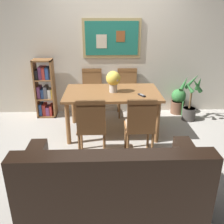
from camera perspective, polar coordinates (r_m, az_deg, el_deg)
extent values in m
plane|color=#B7B2A8|center=(3.96, 1.36, -7.49)|extent=(12.00, 12.00, 0.00)
cube|color=beige|center=(4.95, 0.46, 14.60)|extent=(5.20, 0.10, 2.60)
cube|color=tan|center=(4.87, -0.07, 16.52)|extent=(1.10, 0.02, 0.72)
cube|color=#1E7260|center=(4.85, -0.06, 16.50)|extent=(1.00, 0.01, 0.62)
cube|color=beige|center=(4.85, -2.41, 15.84)|extent=(0.20, 0.00, 0.25)
cube|color=brown|center=(4.85, 1.97, 16.91)|extent=(0.16, 0.00, 0.20)
cube|color=brown|center=(4.09, 0.01, 4.40)|extent=(1.55, 0.95, 0.04)
cylinder|color=brown|center=(3.89, -10.06, -2.68)|extent=(0.07, 0.07, 0.69)
cylinder|color=brown|center=(3.95, 10.38, -2.36)|extent=(0.07, 0.07, 0.69)
cylinder|color=brown|center=(4.62, -8.83, 1.47)|extent=(0.07, 0.07, 0.69)
cylinder|color=brown|center=(4.66, 8.41, 1.70)|extent=(0.07, 0.07, 0.69)
cube|color=brown|center=(3.51, -4.62, -3.62)|extent=(0.40, 0.40, 0.03)
cube|color=#C6B299|center=(3.49, -4.63, -3.21)|extent=(0.36, 0.36, 0.03)
cylinder|color=brown|center=(3.48, -7.44, -8.21)|extent=(0.04, 0.04, 0.42)
cylinder|color=brown|center=(3.46, -1.77, -8.17)|extent=(0.04, 0.04, 0.42)
cylinder|color=brown|center=(3.77, -7.01, -5.59)|extent=(0.04, 0.04, 0.42)
cylinder|color=brown|center=(3.76, -1.81, -5.54)|extent=(0.04, 0.04, 0.42)
cube|color=brown|center=(3.24, -4.87, -1.16)|extent=(0.38, 0.04, 0.46)
cube|color=brown|center=(3.17, -4.99, 2.16)|extent=(0.38, 0.05, 0.06)
cube|color=brown|center=(4.89, 3.61, 4.07)|extent=(0.40, 0.40, 0.03)
cube|color=#C6B299|center=(4.88, 3.61, 4.38)|extent=(0.36, 0.36, 0.03)
cylinder|color=brown|center=(5.14, 5.25, 2.30)|extent=(0.04, 0.04, 0.42)
cylinder|color=brown|center=(5.11, 1.47, 2.26)|extent=(0.04, 0.04, 0.42)
cylinder|color=brown|center=(4.83, 5.74, 0.91)|extent=(0.04, 0.04, 0.42)
cylinder|color=brown|center=(4.80, 1.71, 0.86)|extent=(0.04, 0.04, 0.42)
cube|color=brown|center=(4.99, 3.48, 7.36)|extent=(0.38, 0.04, 0.46)
cube|color=brown|center=(4.95, 3.53, 9.60)|extent=(0.38, 0.05, 0.06)
cube|color=brown|center=(3.54, 6.20, -3.43)|extent=(0.40, 0.40, 0.03)
cube|color=#C6B299|center=(3.53, 6.22, -3.03)|extent=(0.36, 0.36, 0.03)
cylinder|color=brown|center=(3.47, 3.63, -8.06)|extent=(0.04, 0.04, 0.42)
cylinder|color=brown|center=(3.52, 9.20, -7.87)|extent=(0.04, 0.04, 0.42)
cylinder|color=brown|center=(3.77, 3.14, -5.45)|extent=(0.04, 0.04, 0.42)
cylinder|color=brown|center=(3.81, 8.25, -5.31)|extent=(0.04, 0.04, 0.42)
cube|color=brown|center=(3.28, 6.81, -0.98)|extent=(0.38, 0.04, 0.46)
cube|color=brown|center=(3.20, 6.97, 2.31)|extent=(0.38, 0.05, 0.06)
cube|color=brown|center=(4.88, -4.58, 3.98)|extent=(0.40, 0.40, 0.03)
cube|color=#C6B299|center=(4.87, -4.59, 4.29)|extent=(0.36, 0.36, 0.03)
cylinder|color=brown|center=(5.11, -2.52, 2.21)|extent=(0.04, 0.04, 0.42)
cylinder|color=brown|center=(5.12, -6.33, 2.16)|extent=(0.04, 0.04, 0.42)
cylinder|color=brown|center=(4.79, -2.54, 0.81)|extent=(0.04, 0.04, 0.42)
cylinder|color=brown|center=(4.80, -6.60, 0.76)|extent=(0.04, 0.04, 0.42)
cube|color=brown|center=(4.98, -4.59, 7.28)|extent=(0.38, 0.04, 0.46)
cube|color=brown|center=(4.93, -4.66, 9.53)|extent=(0.38, 0.05, 0.06)
cube|color=black|center=(2.76, 0.02, -17.49)|extent=(1.80, 0.84, 0.40)
cube|color=black|center=(2.25, 0.33, -14.50)|extent=(1.80, 0.20, 0.44)
cube|color=black|center=(2.67, -18.01, -11.97)|extent=(0.18, 0.80, 0.22)
cube|color=black|center=(2.72, 17.68, -11.27)|extent=(0.18, 0.80, 0.22)
cube|color=maroon|center=(2.42, -10.82, -13.63)|extent=(0.32, 0.16, 0.33)
cube|color=#B78C33|center=(2.40, 0.19, -13.64)|extent=(0.32, 0.16, 0.33)
cube|color=maroon|center=(2.45, 11.03, -13.17)|extent=(0.32, 0.16, 0.33)
cube|color=brown|center=(5.03, -16.91, 5.12)|extent=(0.03, 0.28, 1.12)
cube|color=brown|center=(4.95, -13.20, 5.25)|extent=(0.03, 0.28, 1.12)
cube|color=brown|center=(5.17, -14.47, -0.61)|extent=(0.36, 0.28, 0.03)
cube|color=brown|center=(4.86, -15.72, 11.36)|extent=(0.36, 0.28, 0.03)
cube|color=brown|center=(5.04, -14.86, 3.16)|extent=(0.30, 0.28, 0.02)
cube|color=brown|center=(4.94, -15.29, 7.27)|extent=(0.30, 0.28, 0.02)
cube|color=#2D4C8C|center=(5.14, -15.83, 0.73)|extent=(0.05, 0.22, 0.23)
cube|color=#B2332D|center=(5.13, -15.10, 0.68)|extent=(0.06, 0.22, 0.22)
cube|color=#7F3F72|center=(5.13, -14.34, 0.43)|extent=(0.06, 0.22, 0.17)
cube|color=#B2332D|center=(5.11, -13.68, 0.59)|extent=(0.05, 0.22, 0.20)
cube|color=#7F3F72|center=(5.03, -16.22, 4.47)|extent=(0.06, 0.22, 0.23)
cube|color=#2D4C8C|center=(5.02, -15.49, 4.24)|extent=(0.05, 0.22, 0.18)
cube|color=#595960|center=(5.00, -14.82, 4.54)|extent=(0.06, 0.22, 0.23)
cube|color=beige|center=(4.99, -14.00, 4.25)|extent=(0.06, 0.22, 0.18)
cube|color=gold|center=(4.98, -13.31, 4.32)|extent=(0.05, 0.22, 0.18)
cube|color=black|center=(4.94, -16.68, 8.29)|extent=(0.05, 0.22, 0.17)
cube|color=#7F3F72|center=(4.92, -16.00, 8.66)|extent=(0.06, 0.22, 0.23)
cube|color=#B2332D|center=(4.90, -15.27, 8.69)|extent=(0.06, 0.22, 0.23)
cube|color=#2D4C8C|center=(4.89, -14.51, 8.69)|extent=(0.06, 0.22, 0.22)
cube|color=black|center=(4.88, -13.81, 8.67)|extent=(0.04, 0.22, 0.22)
cylinder|color=brown|center=(5.26, 14.77, 1.11)|extent=(0.27, 0.27, 0.25)
cylinder|color=#332319|center=(5.22, 14.90, 2.31)|extent=(0.25, 0.25, 0.02)
sphere|color=#387F3D|center=(5.19, 15.03, 3.59)|extent=(0.28, 0.28, 0.28)
cylinder|color=#387F3D|center=(5.15, 15.82, 0.63)|extent=(0.03, 0.03, 0.32)
cylinder|color=#387F3D|center=(5.37, 15.87, 1.78)|extent=(0.03, 0.03, 0.27)
cylinder|color=#4C4742|center=(4.99, 17.14, -0.42)|extent=(0.25, 0.25, 0.24)
cylinder|color=#332319|center=(4.95, 17.28, 0.75)|extent=(0.23, 0.23, 0.02)
cylinder|color=brown|center=(4.89, 17.53, 2.81)|extent=(0.04, 0.04, 0.36)
cone|color=#2D6B33|center=(4.83, 19.28, 6.23)|extent=(0.11, 0.26, 0.31)
cone|color=#2D6B33|center=(4.92, 17.82, 6.69)|extent=(0.28, 0.14, 0.31)
cone|color=#2D6B33|center=(4.86, 16.24, 6.33)|extent=(0.26, 0.28, 0.27)
cone|color=#2D6B33|center=(4.73, 17.23, 5.47)|extent=(0.20, 0.22, 0.21)
cone|color=#2D6B33|center=(4.71, 18.84, 5.85)|extent=(0.28, 0.16, 0.31)
cylinder|color=beige|center=(4.05, 0.29, 5.60)|extent=(0.13, 0.13, 0.15)
sphere|color=#EACC4C|center=(4.01, 0.29, 7.72)|extent=(0.23, 0.23, 0.23)
sphere|color=silver|center=(4.08, -0.42, 8.29)|extent=(0.06, 0.06, 0.06)
sphere|color=silver|center=(3.94, 1.07, 7.31)|extent=(0.05, 0.05, 0.05)
sphere|color=#EACC4C|center=(4.04, 1.54, 7.75)|extent=(0.06, 0.06, 0.06)
cube|color=black|center=(3.91, 6.82, 3.83)|extent=(0.11, 0.16, 0.02)
cube|color=gray|center=(3.90, 6.82, 4.00)|extent=(0.08, 0.10, 0.00)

